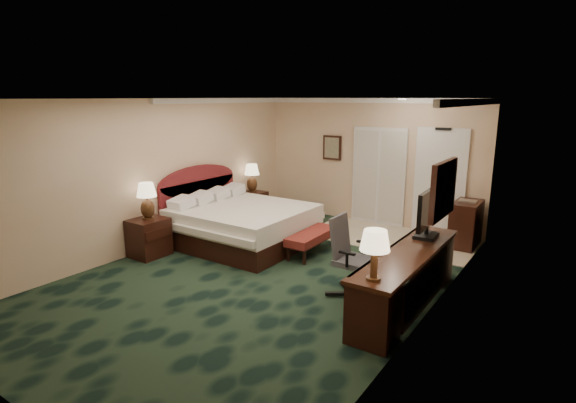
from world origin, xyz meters
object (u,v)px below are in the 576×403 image
Objects in this scene: nightstand_near at (149,237)px; nightstand_far at (253,206)px; desk at (407,279)px; desk_chair at (356,258)px; bed_bench at (312,243)px; lamp_far at (252,178)px; tv at (428,214)px; bed at (244,225)px; minibar at (466,224)px; lamp_near at (147,201)px.

nightstand_near is 1.06× the size of nightstand_far.
desk_chair reaches higher than desk.
lamp_far is at bearing 150.31° from bed_bench.
desk_chair is at bearing 7.99° from nightstand_near.
desk is 2.35× the size of desk_chair.
desk is at bearing -92.07° from tv.
nightstand_near is 3.00m from lamp_far.
nightstand_far is 4.74m from tv.
bed is 2.92m from desk_chair.
nightstand_far is (-0.96, 1.46, -0.05)m from bed.
tv is 2.39m from minibar.
nightstand_far is 0.71× the size of tv.
desk is (4.45, -2.31, -0.56)m from lamp_far.
bed_bench is at bearing 169.13° from tv.
tv is at bearing -9.45° from bed_bench.
lamp_far is (-0.03, 0.03, 0.63)m from nightstand_far.
bed_bench is 1.07× the size of desk_chair.
minibar is (0.73, 3.14, -0.14)m from desk_chair.
desk_chair is (3.73, -2.38, 0.25)m from nightstand_far.
minibar is (3.49, 2.21, 0.07)m from bed.
desk_chair is at bearing -131.79° from tv.
desk_chair is (-0.70, -0.11, 0.18)m from desk.
desk_chair is (3.71, 0.52, 0.23)m from nightstand_near.
nightstand_near is 1.04× the size of lamp_near.
desk is (4.41, 0.61, -0.60)m from lamp_near.
tv is (4.40, 1.37, 0.78)m from nightstand_near.
bed is 3.61× the size of nightstand_far.
bed_bench is 2.29m from tv.
bed is at bearing 161.38° from desk_chair.
lamp_near is 0.56× the size of desk_chair.
desk is at bearing -90.62° from minibar.
tv is at bearing -91.05° from minibar.
bed reaches higher than nightstand_far.
nightstand_far is at bearing 147.27° from desk_chair.
bed is at bearing -56.59° from nightstand_far.
lamp_near is 4.49m from desk.
lamp_far is 0.74× the size of minibar.
tv is (2.08, -0.30, 0.91)m from bed_bench.
bed is 3.53m from tv.
nightstand_near is 4.67m from tv.
lamp_far reaches higher than bed.
lamp_far reaches higher than bed_bench.
nightstand_far reaches higher than bed_bench.
desk_chair is (1.39, -1.14, 0.36)m from bed_bench.
lamp_near is at bearing -89.21° from lamp_far.
tv reaches higher than minibar.
bed_bench is (2.32, 1.67, -0.13)m from nightstand_near.
desk is at bearing -27.75° from bed_bench.
tv is at bearing -19.47° from lamp_far.
tv reaches higher than nightstand_far.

